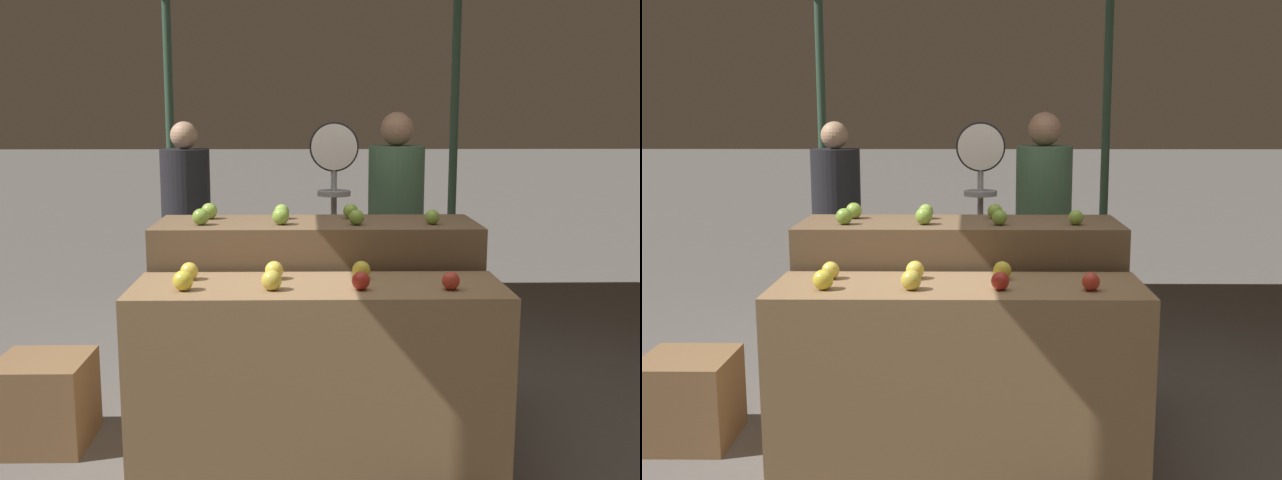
% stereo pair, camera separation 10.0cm
% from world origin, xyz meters
% --- Properties ---
extents(ground_plane, '(60.00, 60.00, 0.00)m').
position_xyz_m(ground_plane, '(0.00, 0.00, 0.00)').
color(ground_plane, '#66605B').
extents(display_counter_front, '(1.66, 0.55, 0.87)m').
position_xyz_m(display_counter_front, '(0.00, 0.00, 0.43)').
color(display_counter_front, olive).
rests_on(display_counter_front, ground_plane).
extents(display_counter_back, '(1.66, 0.55, 1.06)m').
position_xyz_m(display_counter_back, '(0.00, 0.60, 0.53)').
color(display_counter_back, brown).
rests_on(display_counter_back, ground_plane).
extents(apple_front_0, '(0.09, 0.09, 0.09)m').
position_xyz_m(apple_front_0, '(-0.58, -0.10, 0.91)').
color(apple_front_0, gold).
rests_on(apple_front_0, display_counter_front).
extents(apple_front_1, '(0.09, 0.09, 0.09)m').
position_xyz_m(apple_front_1, '(-0.20, -0.10, 0.91)').
color(apple_front_1, gold).
rests_on(apple_front_1, display_counter_front).
extents(apple_front_2, '(0.08, 0.08, 0.08)m').
position_xyz_m(apple_front_2, '(0.18, -0.10, 0.91)').
color(apple_front_2, '#AD281E').
rests_on(apple_front_2, display_counter_front).
extents(apple_front_3, '(0.08, 0.08, 0.08)m').
position_xyz_m(apple_front_3, '(0.57, -0.10, 0.91)').
color(apple_front_3, red).
rests_on(apple_front_3, display_counter_front).
extents(apple_front_4, '(0.08, 0.08, 0.08)m').
position_xyz_m(apple_front_4, '(-0.59, 0.11, 0.91)').
color(apple_front_4, yellow).
rests_on(apple_front_4, display_counter_front).
extents(apple_front_5, '(0.08, 0.08, 0.08)m').
position_xyz_m(apple_front_5, '(-0.20, 0.11, 0.91)').
color(apple_front_5, yellow).
rests_on(apple_front_5, display_counter_front).
extents(apple_front_6, '(0.08, 0.08, 0.08)m').
position_xyz_m(apple_front_6, '(0.20, 0.11, 0.91)').
color(apple_front_6, gold).
rests_on(apple_front_6, display_counter_front).
extents(apple_back_0, '(0.08, 0.08, 0.08)m').
position_xyz_m(apple_back_0, '(-0.58, 0.49, 1.10)').
color(apple_back_0, '#7AA338').
rests_on(apple_back_0, display_counter_back).
extents(apple_back_1, '(0.09, 0.09, 0.09)m').
position_xyz_m(apple_back_1, '(-0.18, 0.50, 1.11)').
color(apple_back_1, '#84AD3D').
rests_on(apple_back_1, display_counter_back).
extents(apple_back_2, '(0.08, 0.08, 0.08)m').
position_xyz_m(apple_back_2, '(0.20, 0.48, 1.10)').
color(apple_back_2, '#7AA338').
rests_on(apple_back_2, display_counter_back).
extents(apple_back_3, '(0.08, 0.08, 0.08)m').
position_xyz_m(apple_back_3, '(0.58, 0.50, 1.10)').
color(apple_back_3, '#84AD3D').
rests_on(apple_back_3, display_counter_back).
extents(apple_back_4, '(0.09, 0.09, 0.09)m').
position_xyz_m(apple_back_4, '(-0.57, 0.71, 1.11)').
color(apple_back_4, '#84AD3D').
rests_on(apple_back_4, display_counter_back).
extents(apple_back_5, '(0.08, 0.08, 0.08)m').
position_xyz_m(apple_back_5, '(-0.18, 0.70, 1.10)').
color(apple_back_5, '#8EB247').
rests_on(apple_back_5, display_counter_back).
extents(apple_back_6, '(0.08, 0.08, 0.08)m').
position_xyz_m(apple_back_6, '(0.18, 0.71, 1.10)').
color(apple_back_6, '#84AD3D').
rests_on(apple_back_6, display_counter_back).
extents(produce_scale, '(0.30, 0.20, 1.57)m').
position_xyz_m(produce_scale, '(0.11, 1.27, 1.15)').
color(produce_scale, '#99999E').
rests_on(produce_scale, ground_plane).
extents(person_vendor_at_scale, '(0.45, 0.45, 1.63)m').
position_xyz_m(person_vendor_at_scale, '(0.52, 1.53, 0.93)').
color(person_vendor_at_scale, '#2D2D38').
rests_on(person_vendor_at_scale, ground_plane).
extents(person_customer_left, '(0.43, 0.43, 1.56)m').
position_xyz_m(person_customer_left, '(-0.96, 2.37, 0.89)').
color(person_customer_left, '#2D2D38').
rests_on(person_customer_left, ground_plane).
extents(wooden_crate_side, '(0.44, 0.44, 0.44)m').
position_xyz_m(wooden_crate_side, '(-1.35, 0.28, 0.22)').
color(wooden_crate_side, olive).
rests_on(wooden_crate_side, ground_plane).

